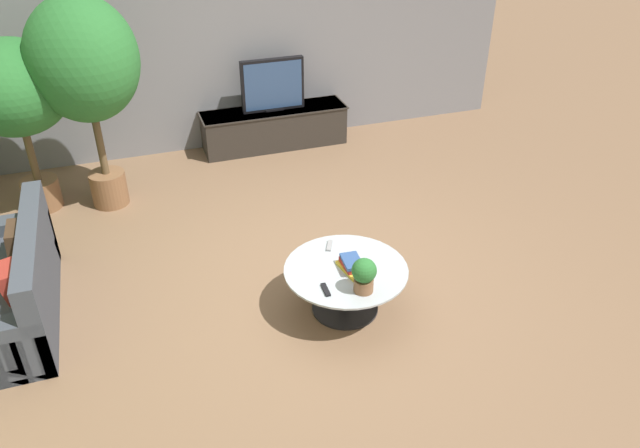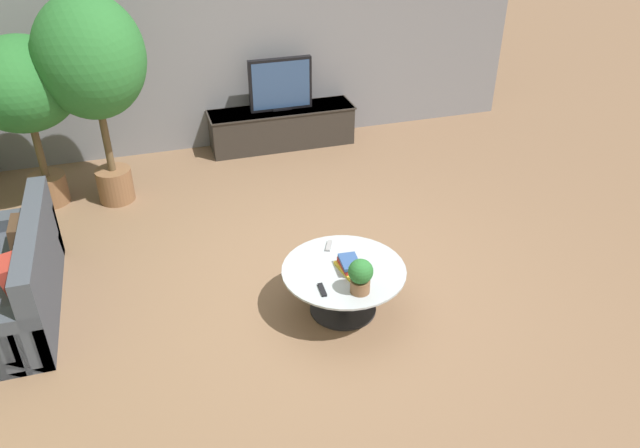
{
  "view_description": "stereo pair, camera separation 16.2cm",
  "coord_description": "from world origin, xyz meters",
  "px_view_note": "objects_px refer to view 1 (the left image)",
  "views": [
    {
      "loc": [
        -1.51,
        -4.46,
        3.52
      ],
      "look_at": [
        0.04,
        0.04,
        0.55
      ],
      "focal_mm": 35.0,
      "sensor_mm": 36.0,
      "label": 1
    },
    {
      "loc": [
        -1.35,
        -4.51,
        3.52
      ],
      "look_at": [
        0.04,
        0.04,
        0.55
      ],
      "focal_mm": 35.0,
      "sensor_mm": 36.0,
      "label": 2
    }
  ],
  "objects_px": {
    "coffee_table": "(346,281)",
    "television": "(273,85)",
    "potted_palm_tall": "(14,92)",
    "potted_palm_corner": "(84,65)",
    "potted_plant_tabletop": "(364,274)",
    "couch_by_wall": "(5,291)",
    "media_console": "(274,127)"
  },
  "relations": [
    {
      "from": "television",
      "to": "potted_palm_corner",
      "type": "relative_size",
      "value": 0.36
    },
    {
      "from": "coffee_table",
      "to": "potted_palm_tall",
      "type": "relative_size",
      "value": 0.56
    },
    {
      "from": "television",
      "to": "potted_palm_corner",
      "type": "xyz_separation_m",
      "value": [
        -2.15,
        -0.88,
        0.75
      ]
    },
    {
      "from": "coffee_table",
      "to": "potted_plant_tabletop",
      "type": "distance_m",
      "value": 0.43
    },
    {
      "from": "potted_palm_corner",
      "to": "potted_palm_tall",
      "type": "bearing_deg",
      "value": 167.28
    },
    {
      "from": "coffee_table",
      "to": "television",
      "type": "bearing_deg",
      "value": 84.67
    },
    {
      "from": "potted_palm_tall",
      "to": "television",
      "type": "bearing_deg",
      "value": 14.11
    },
    {
      "from": "media_console",
      "to": "potted_palm_tall",
      "type": "relative_size",
      "value": 1.02
    },
    {
      "from": "television",
      "to": "potted_palm_corner",
      "type": "height_order",
      "value": "potted_palm_corner"
    },
    {
      "from": "couch_by_wall",
      "to": "potted_plant_tabletop",
      "type": "relative_size",
      "value": 5.78
    },
    {
      "from": "potted_plant_tabletop",
      "to": "coffee_table",
      "type": "bearing_deg",
      "value": 94.32
    },
    {
      "from": "media_console",
      "to": "television",
      "type": "distance_m",
      "value": 0.57
    },
    {
      "from": "television",
      "to": "couch_by_wall",
      "type": "xyz_separation_m",
      "value": [
        -3.06,
        -2.65,
        -0.56
      ]
    },
    {
      "from": "media_console",
      "to": "television",
      "type": "bearing_deg",
      "value": -90.0
    },
    {
      "from": "media_console",
      "to": "coffee_table",
      "type": "height_order",
      "value": "media_console"
    },
    {
      "from": "potted_plant_tabletop",
      "to": "potted_palm_corner",
      "type": "bearing_deg",
      "value": 122.51
    },
    {
      "from": "media_console",
      "to": "television",
      "type": "xyz_separation_m",
      "value": [
        0.0,
        -0.0,
        0.57
      ]
    },
    {
      "from": "potted_palm_tall",
      "to": "couch_by_wall",
      "type": "bearing_deg",
      "value": -95.91
    },
    {
      "from": "television",
      "to": "potted_palm_tall",
      "type": "height_order",
      "value": "potted_palm_tall"
    },
    {
      "from": "television",
      "to": "potted_palm_corner",
      "type": "bearing_deg",
      "value": -157.75
    },
    {
      "from": "potted_palm_corner",
      "to": "potted_plant_tabletop",
      "type": "distance_m",
      "value": 3.59
    },
    {
      "from": "media_console",
      "to": "potted_palm_tall",
      "type": "distance_m",
      "value": 3.14
    },
    {
      "from": "television",
      "to": "potted_palm_tall",
      "type": "xyz_separation_m",
      "value": [
        -2.86,
        -0.72,
        0.49
      ]
    },
    {
      "from": "potted_palm_tall",
      "to": "potted_plant_tabletop",
      "type": "height_order",
      "value": "potted_palm_tall"
    },
    {
      "from": "television",
      "to": "coffee_table",
      "type": "relative_size",
      "value": 0.77
    },
    {
      "from": "television",
      "to": "coffee_table",
      "type": "height_order",
      "value": "television"
    },
    {
      "from": "couch_by_wall",
      "to": "television",
      "type": "bearing_deg",
      "value": 130.84
    },
    {
      "from": "potted_palm_tall",
      "to": "potted_palm_corner",
      "type": "relative_size",
      "value": 0.82
    },
    {
      "from": "potted_palm_corner",
      "to": "potted_plant_tabletop",
      "type": "bearing_deg",
      "value": -57.49
    },
    {
      "from": "couch_by_wall",
      "to": "potted_palm_corner",
      "type": "xyz_separation_m",
      "value": [
        0.91,
        1.77,
        1.3
      ]
    },
    {
      "from": "couch_by_wall",
      "to": "media_console",
      "type": "bearing_deg",
      "value": 130.86
    },
    {
      "from": "potted_palm_corner",
      "to": "television",
      "type": "bearing_deg",
      "value": 22.25
    }
  ]
}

